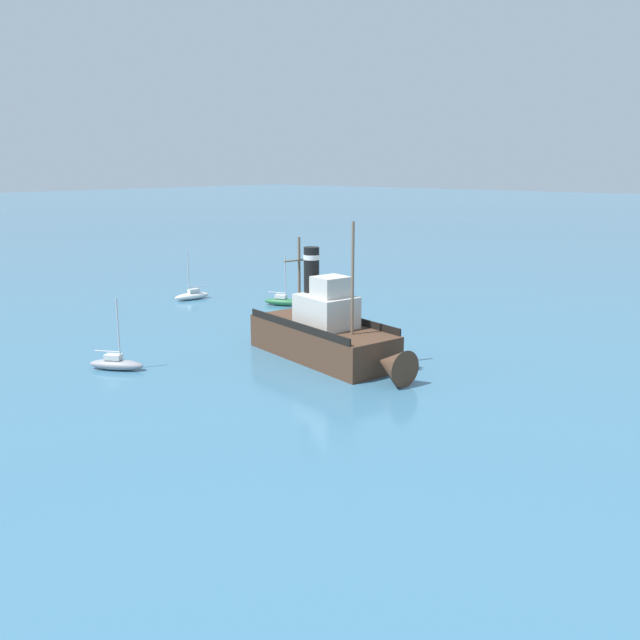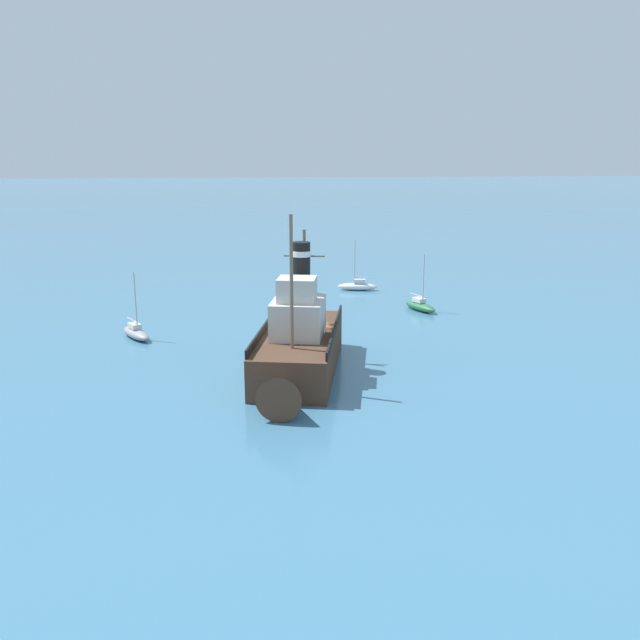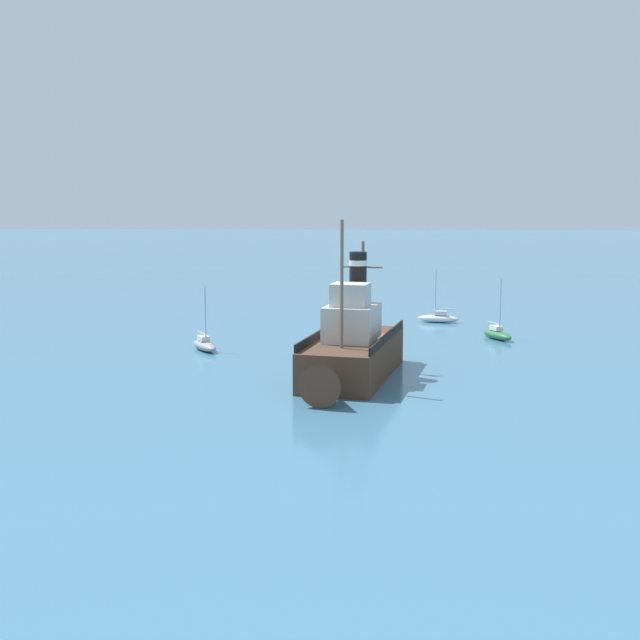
{
  "view_description": "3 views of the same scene",
  "coord_description": "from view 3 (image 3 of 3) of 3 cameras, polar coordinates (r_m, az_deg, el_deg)",
  "views": [
    {
      "loc": [
        36.02,
        31.45,
        13.49
      ],
      "look_at": [
        1.51,
        1.66,
        2.96
      ],
      "focal_mm": 38.0,
      "sensor_mm": 36.0,
      "label": 1
    },
    {
      "loc": [
        3.87,
        40.96,
        13.25
      ],
      "look_at": [
        -0.43,
        1.6,
        3.27
      ],
      "focal_mm": 38.0,
      "sensor_mm": 36.0,
      "label": 2
    },
    {
      "loc": [
        0.26,
        50.82,
        10.74
      ],
      "look_at": [
        2.96,
        0.3,
        3.46
      ],
      "focal_mm": 45.0,
      "sensor_mm": 36.0,
      "label": 3
    }
  ],
  "objects": [
    {
      "name": "ground_plane",
      "position": [
        51.94,
        3.28,
        -3.75
      ],
      "size": [
        600.0,
        600.0,
        0.0
      ],
      "primitive_type": "plane",
      "color": "teal"
    },
    {
      "name": "sailboat_green",
      "position": [
        66.17,
        12.49,
        -0.97
      ],
      "size": [
        2.5,
        3.93,
        4.9
      ],
      "color": "#286B3D",
      "rests_on": "ground"
    },
    {
      "name": "old_tugboat",
      "position": [
        49.8,
        2.25,
        -2.12
      ],
      "size": [
        6.75,
        14.79,
        9.9
      ],
      "color": "#4C3323",
      "rests_on": "ground"
    },
    {
      "name": "sailboat_white",
      "position": [
        74.59,
        8.43,
        0.16
      ],
      "size": [
        3.94,
        1.83,
        4.9
      ],
      "color": "white",
      "rests_on": "ground"
    },
    {
      "name": "sailboat_grey",
      "position": [
        60.26,
        -8.21,
        -1.75
      ],
      "size": [
        2.89,
        3.83,
        4.9
      ],
      "color": "gray",
      "rests_on": "ground"
    }
  ]
}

